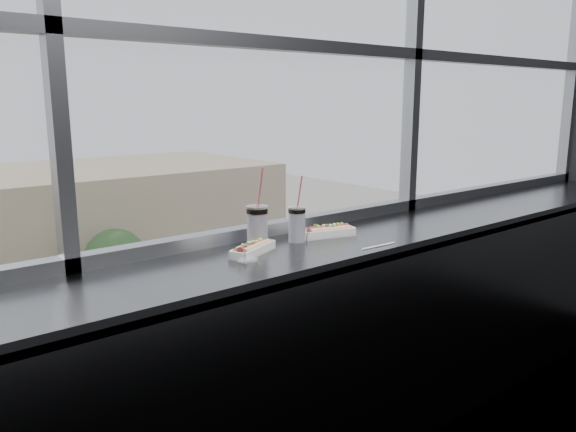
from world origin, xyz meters
TOP-DOWN VIEW (x-y plane):
  - wall_back_lower at (0.00, 1.50)m, footprint 6.00×0.00m
  - counter at (0.00, 1.23)m, footprint 6.00×0.55m
  - counter_fascia at (0.00, 0.97)m, footprint 6.00×0.04m
  - hotdog_tray_left at (-0.31, 1.26)m, footprint 0.27×0.18m
  - hotdog_tray_right at (0.15, 1.29)m, footprint 0.28×0.15m
  - soda_cup_left at (-0.24, 1.32)m, footprint 0.10×0.10m
  - soda_cup_right at (-0.03, 1.31)m, footprint 0.08×0.08m
  - loose_straw at (0.20, 1.01)m, footprint 0.20×0.02m
  - wrapper at (-0.40, 1.17)m, footprint 0.10×0.07m
  - car_near_d at (8.85, 17.50)m, footprint 3.56×7.22m
  - car_near_e at (15.59, 17.50)m, footprint 2.86×6.01m
  - car_far_c at (13.03, 25.50)m, footprint 2.47×5.76m
  - pedestrian_d at (7.82, 29.77)m, footprint 0.85×0.64m
  - pedestrian_c at (6.29, 30.00)m, footprint 0.92×0.69m
  - tree_right at (10.10, 29.50)m, footprint 3.58×3.58m

SIDE VIEW (x-z plane):
  - pedestrian_d at x=7.82m, z-range -10.96..-9.04m
  - car_far_c at x=13.03m, z-range -10.94..-9.03m
  - car_near_e at x=15.59m, z-range -10.94..-8.99m
  - pedestrian_c at x=6.29m, z-range -10.96..-8.88m
  - car_near_d at x=8.85m, z-range -10.94..-8.62m
  - tree_right at x=10.10m, z-range -10.00..-4.40m
  - wall_back_lower at x=0.00m, z-range -2.45..3.55m
  - counter_fascia at x=0.00m, z-range 0.03..1.07m
  - counter at x=0.00m, z-range 1.04..1.10m
  - loose_straw at x=0.20m, z-range 1.10..1.11m
  - wrapper at x=-0.40m, z-range 1.10..1.12m
  - hotdog_tray_left at x=-0.31m, z-range 1.09..1.16m
  - hotdog_tray_right at x=0.15m, z-range 1.09..1.16m
  - soda_cup_right at x=-0.03m, z-range 1.04..1.35m
  - soda_cup_left at x=-0.24m, z-range 1.02..1.39m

